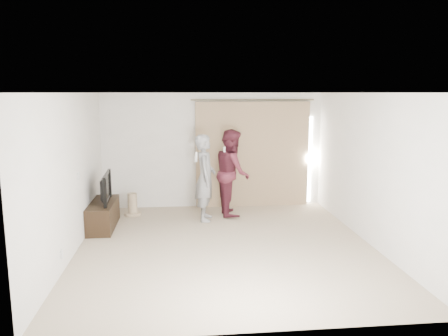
{
  "coord_description": "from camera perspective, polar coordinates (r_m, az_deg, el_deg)",
  "views": [
    {
      "loc": [
        -0.76,
        -7.1,
        2.6
      ],
      "look_at": [
        0.09,
        1.2,
        1.16
      ],
      "focal_mm": 35.0,
      "sensor_mm": 36.0,
      "label": 1
    }
  ],
  "objects": [
    {
      "name": "ceiling",
      "position": [
        7.14,
        0.26,
        9.81
      ],
      "size": [
        5.0,
        5.5,
        0.01
      ],
      "primitive_type": "cube",
      "color": "silver",
      "rests_on": "wall_back"
    },
    {
      "name": "scratching_post",
      "position": [
        9.6,
        -11.85,
        -4.92
      ],
      "size": [
        0.36,
        0.36,
        0.48
      ],
      "color": "tan",
      "rests_on": "ground"
    },
    {
      "name": "person_man",
      "position": [
        8.91,
        -2.47,
        -1.27
      ],
      "size": [
        0.48,
        0.68,
        1.77
      ],
      "color": "gray",
      "rests_on": "ground"
    },
    {
      "name": "wall_back",
      "position": [
        9.97,
        -1.43,
        2.32
      ],
      "size": [
        5.0,
        0.04,
        2.6
      ],
      "primitive_type": "cube",
      "color": "silver",
      "rests_on": "ground"
    },
    {
      "name": "tv",
      "position": [
        8.73,
        -15.66,
        -2.5
      ],
      "size": [
        0.18,
        1.0,
        0.57
      ],
      "primitive_type": "imported",
      "rotation": [
        0.0,
        0.0,
        1.62
      ],
      "color": "black",
      "rests_on": "tv_console"
    },
    {
      "name": "tv_console",
      "position": [
        8.86,
        -15.5,
        -5.91
      ],
      "size": [
        0.46,
        1.32,
        0.51
      ],
      "primitive_type": "cube",
      "color": "black",
      "rests_on": "ground"
    },
    {
      "name": "person_woman",
      "position": [
        9.32,
        1.07,
        -0.56
      ],
      "size": [
        0.73,
        0.92,
        1.84
      ],
      "color": "#511C28",
      "rests_on": "ground"
    },
    {
      "name": "floor",
      "position": [
        7.6,
        0.25,
        -10.19
      ],
      "size": [
        5.5,
        5.5,
        0.0
      ],
      "primitive_type": "plane",
      "color": "tan",
      "rests_on": "ground"
    },
    {
      "name": "wall_left",
      "position": [
        7.43,
        -19.3,
        -0.83
      ],
      "size": [
        0.04,
        5.5,
        2.6
      ],
      "color": "silver",
      "rests_on": "ground"
    },
    {
      "name": "curtain",
      "position": [
        10.02,
        3.82,
        1.79
      ],
      "size": [
        2.8,
        0.11,
        2.46
      ],
      "color": "tan",
      "rests_on": "ground"
    }
  ]
}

